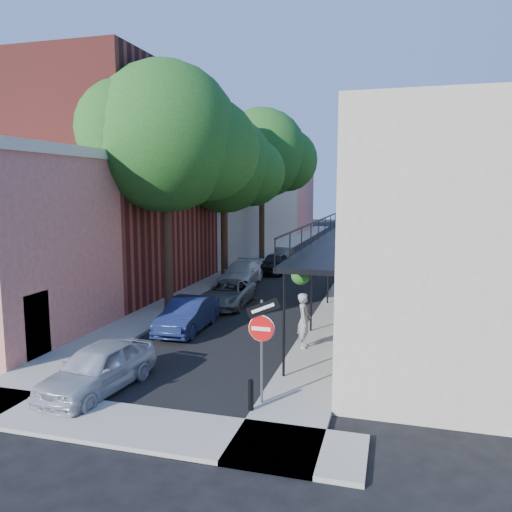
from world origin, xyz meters
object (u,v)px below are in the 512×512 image
Objects in this scene: parked_car_c at (228,294)px; oak_mid at (231,166)px; parked_car_e at (275,263)px; parked_car_f at (283,256)px; oak_near at (176,141)px; parked_car_d at (241,274)px; pedestrian at (304,320)px; oak_far at (268,155)px; parked_car_b at (188,315)px; parked_car_a at (98,368)px; bollard at (251,395)px; sign_post at (262,333)px.

oak_mid is at bearing 105.05° from parked_car_c.
parked_car_f is at bearing 93.55° from parked_car_e.
parked_car_c is at bearing 33.84° from oak_near.
parked_car_d is at bearing 98.49° from parked_car_c.
pedestrian is at bearing -73.98° from parked_car_e.
parked_car_e is (1.95, -5.83, -7.58)m from oak_far.
oak_far is 2.53× the size of parked_car_d.
oak_far is 3.25× the size of parked_car_f.
oak_near is 0.96× the size of oak_far.
parked_car_b is (1.79, -20.23, -7.59)m from oak_far.
parked_car_f is (-0.16, 25.02, -0.09)m from parked_car_a.
bollard is 0.41× the size of pedestrian.
bollard is at bearing -79.26° from parked_car_e.
bollard is at bearing -56.61° from parked_car_b.
parked_car_a is (-4.75, -0.22, -1.35)m from sign_post.
parked_car_e is at bearing 101.87° from bollard.
parked_car_e is (0.20, 20.69, -0.01)m from parked_car_a.
parked_car_d is (1.00, -10.46, -7.58)m from oak_far.
bollard is 0.07× the size of oak_near.
parked_car_f is 20.56m from pedestrian.
oak_near is 5.82× the size of pedestrian.
oak_far is at bearing 93.39° from parked_car_d.
oak_mid is at bearing 124.75° from parked_car_d.
oak_near reaches higher than parked_car_d.
parked_car_e is (0.95, 4.64, -0.00)m from parked_car_d.
oak_near is at bearing -90.04° from oak_far.
parked_car_e reaches higher than bollard.
parked_car_d is 1.18× the size of parked_car_e.
sign_post reaches higher than parked_car_e.
parked_car_e is at bearing -71.46° from oak_far.
parked_car_b is 0.92× the size of parked_car_c.
parked_car_b is at bearing -94.47° from parked_car_f.
bollard is at bearing 2.42° from parked_car_a.
oak_far is 2.99× the size of parked_car_e.
bollard is 0.22× the size of parked_car_f.
parked_car_b is 14.41m from parked_car_e.
sign_post reaches higher than parked_car_c.
parked_car_f is at bearing 89.60° from parked_car_c.
parked_car_a reaches higher than bollard.
oak_near is at bearing 117.64° from parked_car_b.
bollard is 19.96m from oak_mid.
parked_car_c is at bearing 111.66° from bollard.
oak_mid reaches higher than parked_car_f.
parked_car_d reaches higher than parked_car_e.
sign_post is 11.63m from parked_car_c.
oak_near is 2.87× the size of parked_car_e.
parked_car_a is (1.77, -9.51, -7.19)m from oak_near.
parked_car_c is 0.94× the size of parked_car_d.
parked_car_e is at bearing 102.55° from sign_post.
parked_car_b is 5.12m from pedestrian.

